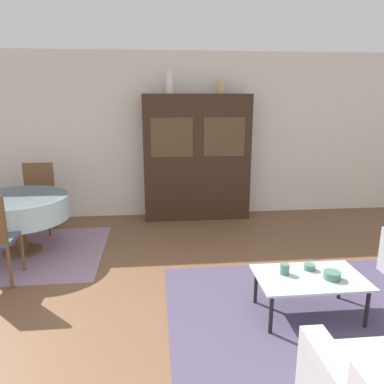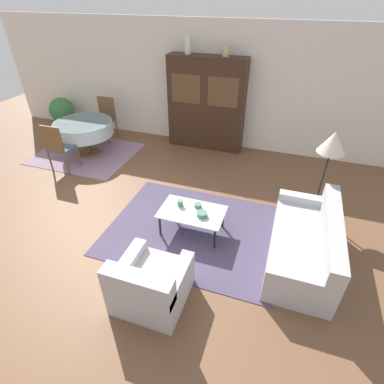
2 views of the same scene
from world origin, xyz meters
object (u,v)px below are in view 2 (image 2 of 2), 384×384
at_px(floor_lamp, 332,145).
at_px(couch, 306,244).
at_px(dining_chair_far, 105,117).
at_px(display_cabinet, 206,104).
at_px(cup, 180,203).
at_px(vase_short, 226,51).
at_px(bowl_small, 198,205).
at_px(armchair, 150,285).
at_px(potted_plant, 62,111).
at_px(bowl, 202,214).
at_px(dining_table, 84,128).
at_px(vase_tall, 188,45).
at_px(dining_chair_near, 58,145).
at_px(coffee_table, 192,213).

bearing_deg(floor_lamp, couch, -96.91).
bearing_deg(dining_chair_far, display_cabinet, -170.47).
distance_m(cup, vase_short, 3.42).
height_order(bowl_small, vase_short, vase_short).
relative_size(armchair, display_cabinet, 0.40).
xyz_separation_m(bowl_small, potted_plant, (-4.62, 2.67, 0.07)).
relative_size(cup, bowl, 0.65).
height_order(dining_table, vase_tall, vase_tall).
relative_size(dining_chair_near, vase_tall, 3.00).
height_order(dining_chair_near, dining_chair_far, same).
xyz_separation_m(floor_lamp, bowl, (-1.64, -1.21, -0.82)).
height_order(armchair, dining_table, dining_table).
height_order(coffee_table, dining_chair_far, dining_chair_far).
xyz_separation_m(dining_table, cup, (2.93, -1.70, -0.16)).
height_order(bowl_small, potted_plant, potted_plant).
distance_m(floor_lamp, potted_plant, 6.64).
relative_size(dining_chair_far, bowl, 6.72).
bearing_deg(display_cabinet, bowl_small, -75.52).
xyz_separation_m(dining_table, potted_plant, (-1.43, 1.03, -0.12)).
height_order(bowl, vase_short, vase_short).
bearing_deg(bowl, couch, 0.40).
bearing_deg(potted_plant, cup, -32.05).
bearing_deg(potted_plant, bowl, -31.07).
xyz_separation_m(floor_lamp, vase_short, (-2.14, 1.89, 0.89)).
xyz_separation_m(coffee_table, dining_chair_far, (-3.14, 2.63, 0.22)).
relative_size(display_cabinet, dining_table, 1.61).
relative_size(armchair, bowl_small, 7.64).
xyz_separation_m(couch, dining_table, (-4.81, 1.83, 0.33)).
distance_m(dining_table, bowl, 3.80).
relative_size(vase_short, potted_plant, 0.24).
distance_m(vase_tall, vase_short, 0.81).
relative_size(dining_chair_near, cup, 10.34).
xyz_separation_m(armchair, dining_chair_far, (-3.09, 3.99, 0.30)).
xyz_separation_m(dining_table, floor_lamp, (4.96, -0.62, 0.64)).
bearing_deg(bowl, display_cabinet, 105.81).
distance_m(coffee_table, bowl_small, 0.16).
distance_m(dining_table, floor_lamp, 5.04).
height_order(armchair, bowl, armchair).
bearing_deg(couch, potted_plant, 65.45).
xyz_separation_m(armchair, dining_chair_near, (-3.09, 2.28, 0.30)).
relative_size(couch, dining_chair_near, 1.77).
bearing_deg(vase_short, dining_chair_far, -171.71).
relative_size(dining_chair_near, bowl, 6.72).
bearing_deg(bowl_small, potted_plant, 150.02).
xyz_separation_m(dining_chair_far, floor_lamp, (4.96, -1.48, 0.67)).
distance_m(coffee_table, potted_plant, 5.36).
distance_m(couch, dining_chair_near, 4.92).
bearing_deg(dining_table, vase_short, 24.17).
bearing_deg(display_cabinet, bowl, -74.19).
relative_size(couch, dining_table, 1.42).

